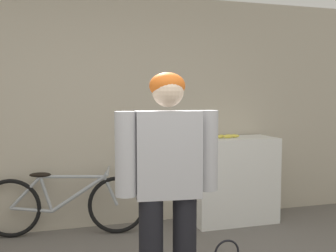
{
  "coord_description": "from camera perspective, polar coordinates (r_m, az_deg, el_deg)",
  "views": [
    {
      "loc": [
        -0.51,
        -1.69,
        1.48
      ],
      "look_at": [
        0.24,
        0.83,
        1.27
      ],
      "focal_mm": 42.0,
      "sensor_mm": 36.0,
      "label": 1
    }
  ],
  "objects": [
    {
      "name": "banana",
      "position": [
        4.54,
        8.63,
        -1.47
      ],
      "size": [
        0.29,
        0.09,
        0.04
      ],
      "color": "#EAD64C",
      "rests_on": "side_shelf"
    },
    {
      "name": "wall_back",
      "position": [
        4.44,
        -10.05,
        2.15
      ],
      "size": [
        8.0,
        0.07,
        2.6
      ],
      "color": "#B7AD99",
      "rests_on": "ground_plane"
    },
    {
      "name": "bicycle",
      "position": [
        4.34,
        -14.81,
        -10.9
      ],
      "size": [
        1.69,
        0.48,
        0.69
      ],
      "rotation": [
        0.0,
        0.0,
        -0.17
      ],
      "color": "black",
      "rests_on": "ground_plane"
    },
    {
      "name": "person",
      "position": [
        2.69,
        -0.01,
        -7.43
      ],
      "size": [
        0.72,
        0.24,
        1.63
      ],
      "rotation": [
        0.0,
        0.0,
        -0.11
      ],
      "color": "black",
      "rests_on": "ground_plane"
    },
    {
      "name": "side_shelf",
      "position": [
        4.69,
        9.39,
        -7.67
      ],
      "size": [
        0.97,
        0.5,
        0.99
      ],
      "color": "white",
      "rests_on": "ground_plane"
    }
  ]
}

